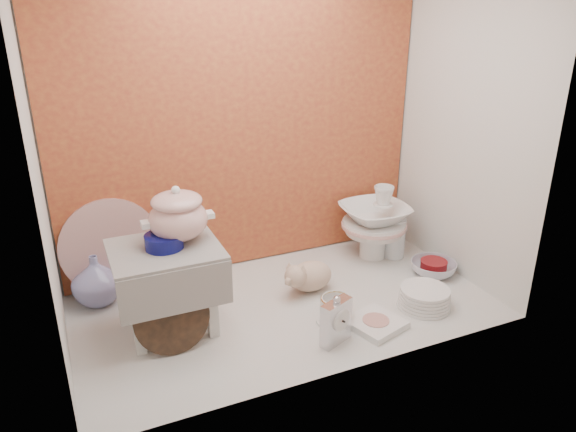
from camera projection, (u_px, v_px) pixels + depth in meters
name	position (u px, v px, depth m)	size (l,w,h in m)	color
ground	(286.00, 306.00, 2.43)	(1.80, 1.80, 0.00)	silver
niche_shell	(268.00, 87.00, 2.23)	(1.86, 1.03, 1.53)	#BC652F
step_stool	(168.00, 289.00, 2.20)	(0.42, 0.36, 0.37)	silver
soup_tureen	(178.00, 214.00, 2.15)	(0.27, 0.27, 0.23)	white
cobalt_bowl	(164.00, 241.00, 2.12)	(0.15, 0.15, 0.06)	#0B0D55
floral_platter	(111.00, 247.00, 2.47)	(0.45, 0.07, 0.45)	silver
blue_white_vase	(96.00, 280.00, 2.42)	(0.22, 0.22, 0.23)	white
lacquer_tray	(172.00, 318.00, 2.08)	(0.29, 0.08, 0.29)	black
mantel_clock	(336.00, 320.00, 2.14)	(0.14, 0.05, 0.20)	silver
plush_pig	(310.00, 276.00, 2.52)	(0.26, 0.18, 0.16)	tan
teacup_saucer	(336.00, 321.00, 2.31)	(0.16, 0.16, 0.01)	white
gold_rim_teacup	(336.00, 309.00, 2.28)	(0.14, 0.14, 0.11)	white
lattice_dish	(376.00, 323.00, 2.27)	(0.20, 0.20, 0.03)	white
dinner_plate_stack	(424.00, 297.00, 2.41)	(0.24, 0.24, 0.09)	white
crystal_bowl	(433.00, 268.00, 2.68)	(0.22, 0.22, 0.07)	silver
clear_glass_vase	(395.00, 238.00, 2.84)	(0.11, 0.11, 0.21)	silver
porcelain_tower	(374.00, 222.00, 2.81)	(0.34, 0.34, 0.39)	white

